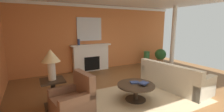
% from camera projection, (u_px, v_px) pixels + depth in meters
% --- Properties ---
extents(ground_plane, '(9.59, 9.59, 0.00)m').
position_uv_depth(ground_plane, '(145.00, 94.00, 4.69)').
color(ground_plane, brown).
extents(wall_fireplace, '(7.98, 0.12, 2.91)m').
position_uv_depth(wall_fireplace, '(99.00, 38.00, 7.31)').
color(wall_fireplace, '#CC723D').
rests_on(wall_fireplace, ground_plane).
extents(crown_moulding, '(7.98, 0.08, 0.12)m').
position_uv_depth(crown_moulding, '(100.00, 6.00, 6.99)').
color(crown_moulding, white).
extents(area_rug, '(3.78, 2.24, 0.01)m').
position_uv_depth(area_rug, '(135.00, 100.00, 4.32)').
color(area_rug, tan).
rests_on(area_rug, ground_plane).
extents(fireplace, '(1.80, 0.35, 1.20)m').
position_uv_depth(fireplace, '(91.00, 58.00, 7.07)').
color(fireplace, white).
rests_on(fireplace, ground_plane).
extents(mantel_mirror, '(1.12, 0.04, 1.00)m').
position_uv_depth(mantel_mirror, '(89.00, 29.00, 6.93)').
color(mantel_mirror, silver).
extents(sofa, '(1.16, 2.20, 0.85)m').
position_uv_depth(sofa, '(173.00, 79.00, 5.07)').
color(sofa, '#BCB299').
rests_on(sofa, ground_plane).
extents(armchair_near_window, '(0.93, 0.93, 0.95)m').
position_uv_depth(armchair_near_window, '(73.00, 102.00, 3.54)').
color(armchair_near_window, brown).
rests_on(armchair_near_window, ground_plane).
extents(coffee_table, '(1.00, 1.00, 0.45)m').
position_uv_depth(coffee_table, '(136.00, 88.00, 4.26)').
color(coffee_table, '#2D2319').
rests_on(coffee_table, ground_plane).
extents(side_table, '(0.56, 0.56, 0.70)m').
position_uv_depth(side_table, '(53.00, 91.00, 3.90)').
color(side_table, '#2D2319').
rests_on(side_table, ground_plane).
extents(table_lamp, '(0.44, 0.44, 0.75)m').
position_uv_depth(table_lamp, '(51.00, 59.00, 3.75)').
color(table_lamp, beige).
rests_on(table_lamp, side_table).
extents(vase_tall_corner, '(0.30, 0.30, 0.71)m').
position_uv_depth(vase_tall_corner, '(146.00, 58.00, 8.18)').
color(vase_tall_corner, '#33703D').
rests_on(vase_tall_corner, ground_plane).
extents(vase_mantel_left, '(0.11, 0.11, 0.25)m').
position_uv_depth(vase_mantel_left, '(79.00, 42.00, 6.63)').
color(vase_mantel_left, navy).
rests_on(vase_mantel_left, fireplace).
extents(book_red_cover, '(0.27, 0.23, 0.03)m').
position_uv_depth(book_red_cover, '(135.00, 82.00, 4.33)').
color(book_red_cover, navy).
rests_on(book_red_cover, coffee_table).
extents(book_art_folio, '(0.29, 0.27, 0.04)m').
position_uv_depth(book_art_folio, '(143.00, 83.00, 4.18)').
color(book_art_folio, navy).
rests_on(book_art_folio, coffee_table).
extents(potted_plant, '(0.56, 0.56, 0.83)m').
position_uv_depth(potted_plant, '(160.00, 55.00, 8.12)').
color(potted_plant, '#A8754C').
rests_on(potted_plant, ground_plane).
extents(column_white, '(0.20, 0.20, 2.91)m').
position_uv_depth(column_white, '(173.00, 37.00, 7.58)').
color(column_white, white).
rests_on(column_white, ground_plane).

